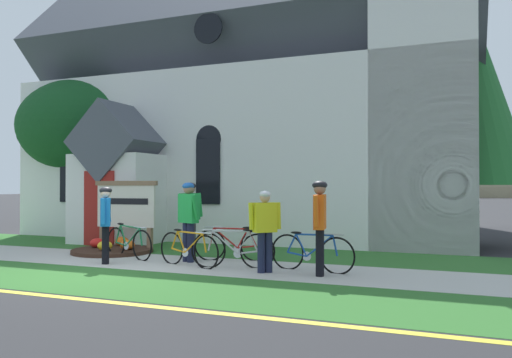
# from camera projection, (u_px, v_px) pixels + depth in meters

# --- Properties ---
(ground) EXTENTS (140.00, 140.00, 0.00)m
(ground) POSITION_uv_depth(u_px,v_px,m) (190.00, 248.00, 13.60)
(ground) COLOR #2B2B2D
(sidewalk_slab) EXTENTS (32.00, 2.11, 0.01)m
(sidewalk_slab) POSITION_uv_depth(u_px,v_px,m) (136.00, 261.00, 11.28)
(sidewalk_slab) COLOR #B7B5AD
(sidewalk_slab) RESTS_ON ground
(grass_verge) EXTENTS (32.00, 2.28, 0.01)m
(grass_verge) POSITION_uv_depth(u_px,v_px,m) (66.00, 278.00, 9.24)
(grass_verge) COLOR #2D6628
(grass_verge) RESTS_ON ground
(church_lawn) EXTENTS (24.00, 2.52, 0.01)m
(church_lawn) POSITION_uv_depth(u_px,v_px,m) (187.00, 249.00, 13.44)
(church_lawn) COLOR #2D6628
(church_lawn) RESTS_ON ground
(curb_paint_stripe) EXTENTS (28.00, 0.16, 0.01)m
(curb_paint_stripe) POSITION_uv_depth(u_px,v_px,m) (9.00, 292.00, 8.04)
(curb_paint_stripe) COLOR yellow
(curb_paint_stripe) RESTS_ON ground
(church_building) EXTENTS (14.93, 11.62, 13.65)m
(church_building) POSITION_uv_depth(u_px,v_px,m) (272.00, 103.00, 18.87)
(church_building) COLOR white
(church_building) RESTS_ON ground
(church_sign) EXTENTS (1.80, 0.25, 1.81)m
(church_sign) POSITION_uv_depth(u_px,v_px,m) (126.00, 206.00, 13.16)
(church_sign) COLOR #7F6047
(church_sign) RESTS_ON ground
(flower_bed) EXTENTS (2.00, 2.00, 0.34)m
(flower_bed) POSITION_uv_depth(u_px,v_px,m) (113.00, 249.00, 12.66)
(flower_bed) COLOR #382319
(flower_bed) RESTS_ON ground
(bicycle_red) EXTENTS (1.78, 0.33, 0.79)m
(bicycle_red) POSITION_uv_depth(u_px,v_px,m) (311.00, 252.00, 9.92)
(bicycle_red) COLOR black
(bicycle_red) RESTS_ON ground
(bicycle_green) EXTENTS (1.65, 0.64, 0.83)m
(bicycle_green) POSITION_uv_depth(u_px,v_px,m) (128.00, 242.00, 11.67)
(bicycle_green) COLOR black
(bicycle_green) RESTS_ON ground
(bicycle_black) EXTENTS (1.70, 0.54, 0.79)m
(bicycle_black) POSITION_uv_depth(u_px,v_px,m) (233.00, 244.00, 11.34)
(bicycle_black) COLOR black
(bicycle_black) RESTS_ON ground
(bicycle_silver) EXTENTS (1.70, 0.50, 0.83)m
(bicycle_silver) POSITION_uv_depth(u_px,v_px,m) (233.00, 249.00, 10.36)
(bicycle_silver) COLOR black
(bicycle_silver) RESTS_ON ground
(bicycle_white) EXTENTS (1.67, 0.57, 0.79)m
(bicycle_white) POSITION_uv_depth(u_px,v_px,m) (188.00, 249.00, 10.53)
(bicycle_white) COLOR black
(bicycle_white) RESTS_ON ground
(cyclist_in_orange_jersey) EXTENTS (0.32, 0.78, 1.78)m
(cyclist_in_orange_jersey) POSITION_uv_depth(u_px,v_px,m) (320.00, 219.00, 9.41)
(cyclist_in_orange_jersey) COLOR black
(cyclist_in_orange_jersey) RESTS_ON ground
(cyclist_in_blue_jersey) EXTENTS (0.60, 0.54, 1.76)m
(cyclist_in_blue_jersey) POSITION_uv_depth(u_px,v_px,m) (188.00, 215.00, 11.11)
(cyclist_in_blue_jersey) COLOR #191E38
(cyclist_in_blue_jersey) RESTS_ON ground
(cyclist_in_red_jersey) EXTENTS (0.43, 0.64, 1.66)m
(cyclist_in_red_jersey) POSITION_uv_depth(u_px,v_px,m) (106.00, 219.00, 10.87)
(cyclist_in_red_jersey) COLOR black
(cyclist_in_red_jersey) RESTS_ON ground
(cyclist_in_yellow_jersey) EXTENTS (0.33, 0.70, 1.76)m
(cyclist_in_yellow_jersey) POSITION_uv_depth(u_px,v_px,m) (190.00, 213.00, 11.99)
(cyclist_in_yellow_jersey) COLOR #2D2D33
(cyclist_in_yellow_jersey) RESTS_ON ground
(cyclist_in_green_jersey) EXTENTS (0.54, 0.46, 1.60)m
(cyclist_in_green_jersey) POSITION_uv_depth(u_px,v_px,m) (265.00, 225.00, 9.76)
(cyclist_in_green_jersey) COLOR #191E38
(cyclist_in_green_jersey) RESTS_ON ground
(roadside_conifer) EXTENTS (3.75, 3.75, 7.74)m
(roadside_conifer) POSITION_uv_depth(u_px,v_px,m) (461.00, 79.00, 14.33)
(roadside_conifer) COLOR #3D2D1E
(roadside_conifer) RESTS_ON ground
(yard_deciduous_tree) EXTENTS (4.86, 4.86, 5.46)m
(yard_deciduous_tree) POSITION_uv_depth(u_px,v_px,m) (90.00, 128.00, 17.82)
(yard_deciduous_tree) COLOR #3D2D1E
(yard_deciduous_tree) RESTS_ON ground
(distant_hill) EXTENTS (75.12, 46.63, 21.48)m
(distant_hill) POSITION_uv_depth(u_px,v_px,m) (356.00, 194.00, 90.64)
(distant_hill) COLOR #847A5B
(distant_hill) RESTS_ON ground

